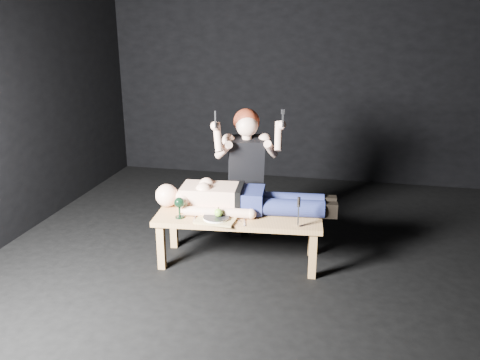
{
  "coord_description": "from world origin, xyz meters",
  "views": [
    {
      "loc": [
        0.62,
        -3.98,
        2.07
      ],
      "look_at": [
        -0.24,
        -0.04,
        0.75
      ],
      "focal_mm": 36.92,
      "sensor_mm": 36.0,
      "label": 1
    }
  ],
  "objects": [
    {
      "name": "kneeling_woman",
      "position": [
        -0.29,
        0.46,
        0.67
      ],
      "size": [
        0.91,
        0.97,
        1.34
      ],
      "primitive_type": null,
      "rotation": [
        0.0,
        0.0,
        0.29
      ],
      "color": "black",
      "rests_on": "ground"
    },
    {
      "name": "lying_man",
      "position": [
        -0.21,
        0.02,
        0.58
      ],
      "size": [
        1.48,
        0.57,
        0.27
      ],
      "primitive_type": null,
      "rotation": [
        0.0,
        0.0,
        0.09
      ],
      "color": "#E3B492",
      "rests_on": "table"
    },
    {
      "name": "serving_tray",
      "position": [
        -0.4,
        -0.27,
        0.46
      ],
      "size": [
        0.34,
        0.25,
        0.02
      ],
      "primitive_type": "cube",
      "rotation": [
        0.0,
        0.0,
        -0.06
      ],
      "color": "tan",
      "rests_on": "table"
    },
    {
      "name": "goblet",
      "position": [
        -0.72,
        -0.27,
        0.54
      ],
      "size": [
        0.1,
        0.1,
        0.18
      ],
      "primitive_type": null,
      "rotation": [
        0.0,
        0.0,
        0.09
      ],
      "color": "black",
      "rests_on": "table"
    },
    {
      "name": "plate",
      "position": [
        -0.4,
        -0.27,
        0.48
      ],
      "size": [
        0.23,
        0.23,
        0.02
      ],
      "primitive_type": "cylinder",
      "rotation": [
        0.0,
        0.0,
        -0.06
      ],
      "color": "white",
      "rests_on": "serving_tray"
    },
    {
      "name": "table",
      "position": [
        -0.24,
        -0.09,
        0.23
      ],
      "size": [
        1.48,
        0.66,
        0.45
      ],
      "primitive_type": "cube",
      "rotation": [
        0.0,
        0.0,
        0.09
      ],
      "color": "tan",
      "rests_on": "ground"
    },
    {
      "name": "carving_knife",
      "position": [
        0.29,
        -0.24,
        0.58
      ],
      "size": [
        0.04,
        0.04,
        0.26
      ],
      "primitive_type": null,
      "rotation": [
        0.0,
        0.0,
        0.09
      ],
      "color": "#B2B2B7",
      "rests_on": "table"
    },
    {
      "name": "knife_flat",
      "position": [
        -0.15,
        -0.26,
        0.45
      ],
      "size": [
        0.04,
        0.15,
        0.01
      ],
      "primitive_type": "cube",
      "rotation": [
        0.0,
        0.0,
        0.19
      ],
      "color": "#B2B2B7",
      "rests_on": "table"
    },
    {
      "name": "fork_flat",
      "position": [
        -0.59,
        -0.26,
        0.45
      ],
      "size": [
        0.05,
        0.15,
        0.01
      ],
      "primitive_type": "cube",
      "rotation": [
        0.0,
        0.0,
        0.23
      ],
      "color": "#B2B2B7",
      "rests_on": "table"
    },
    {
      "name": "ground",
      "position": [
        0.0,
        0.0,
        0.0
      ],
      "size": [
        5.0,
        5.0,
        0.0
      ],
      "primitive_type": "plane",
      "color": "black",
      "rests_on": "ground"
    },
    {
      "name": "back_wall",
      "position": [
        0.0,
        2.5,
        1.5
      ],
      "size": [
        5.0,
        0.0,
        5.0
      ],
      "primitive_type": "plane",
      "rotation": [
        1.57,
        0.0,
        0.0
      ],
      "color": "black",
      "rests_on": "ground"
    },
    {
      "name": "spoon_flat",
      "position": [
        -0.25,
        -0.2,
        0.45
      ],
      "size": [
        0.13,
        0.1,
        0.01
      ],
      "primitive_type": "cube",
      "rotation": [
        0.0,
        0.0,
        0.96
      ],
      "color": "#B2B2B7",
      "rests_on": "table"
    },
    {
      "name": "apple",
      "position": [
        -0.38,
        -0.26,
        0.52
      ],
      "size": [
        0.07,
        0.07,
        0.07
      ],
      "primitive_type": "sphere",
      "color": "#60A029",
      "rests_on": "plate"
    }
  ]
}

